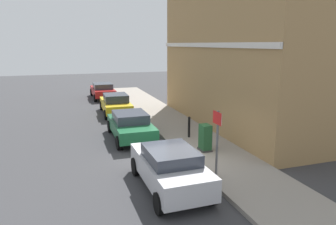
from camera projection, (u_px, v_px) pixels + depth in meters
ground at (175, 162)px, 12.51m from camera, size 80.00×80.00×0.00m
sidewalk at (170, 122)px, 18.61m from camera, size 2.78×30.00×0.15m
corner_building at (261, 53)px, 17.72m from camera, size 7.29×12.65×8.30m
car_silver at (170, 167)px, 10.04m from camera, size 1.85×3.95×1.41m
car_green at (131, 125)px, 15.42m from camera, size 1.91×4.07×1.33m
car_yellow at (116, 104)px, 20.87m from camera, size 1.91×4.21×1.39m
car_red at (103, 90)px, 26.99m from camera, size 1.87×4.33×1.33m
utility_cabinet at (205, 139)px, 13.26m from camera, size 0.46×0.61×1.15m
bollard_near_cabinet at (189, 126)px, 15.20m from camera, size 0.14×0.14×1.04m
street_sign at (217, 133)px, 10.61m from camera, size 0.08×0.60×2.30m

